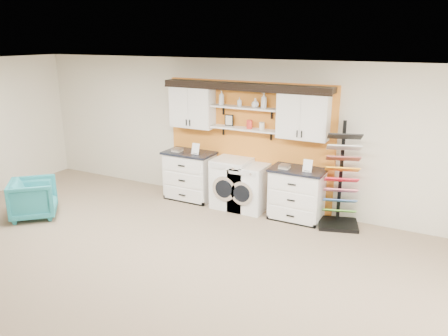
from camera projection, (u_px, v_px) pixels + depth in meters
The scene contains 22 objects.
floor at pixel (113, 305), 5.40m from camera, with size 10.00×10.00×0.00m, color #846C59.
ceiling at pixel (94, 75), 4.60m from camera, with size 10.00×10.00×0.00m, color white.
wall_back at pixel (249, 134), 8.40m from camera, with size 10.00×10.00×0.00m, color beige.
accent_panel at pixel (248, 144), 8.43m from camera, with size 3.40×0.07×2.40m, color orange.
upper_cabinet_left at pixel (193, 106), 8.59m from camera, with size 0.90×0.35×0.84m.
upper_cabinet_right at pixel (303, 115), 7.58m from camera, with size 0.90×0.35×0.84m.
shelf_lower at pixel (244, 129), 8.19m from camera, with size 1.32×0.28×0.03m, color white.
shelf_upper at pixel (245, 108), 8.08m from camera, with size 1.32×0.28×0.03m, color white.
crown_molding at pixel (245, 86), 7.97m from camera, with size 3.30×0.41×0.13m.
picture_frame at pixel (229, 120), 8.35m from camera, with size 0.18×0.02×0.22m.
canister_red at pixel (249, 124), 8.12m from camera, with size 0.11×0.11×0.16m, color red.
canister_cream at pixel (262, 126), 8.01m from camera, with size 0.10×0.10×0.14m, color silver.
base_cabinet_left at pixel (190, 175), 8.86m from camera, with size 1.01×0.66×0.98m.
base_cabinet_right at pixel (297, 194), 7.86m from camera, with size 0.97×0.66×0.95m.
washer at pixel (232, 183), 8.43m from camera, with size 0.68×0.71×0.96m.
dryer at pixel (249, 187), 8.28m from camera, with size 0.64×0.71×0.89m.
sample_rack at pixel (340, 195), 7.52m from camera, with size 0.80×0.73×1.84m.
armchair at pixel (34, 198), 7.97m from camera, with size 0.76×0.78×0.71m, color teal.
soap_bottle_a at pixel (222, 98), 8.25m from camera, with size 0.10×0.11×0.27m, color silver.
soap_bottle_b at pixel (239, 102), 8.10m from camera, with size 0.08×0.08×0.17m, color silver.
soap_bottle_c at pixel (255, 103), 7.95m from camera, with size 0.13×0.13×0.17m, color silver.
soap_bottle_d at pixel (264, 100), 7.86m from camera, with size 0.11×0.11×0.28m, color silver.
Camera 1 is at (3.39, -3.52, 3.18)m, focal length 35.00 mm.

